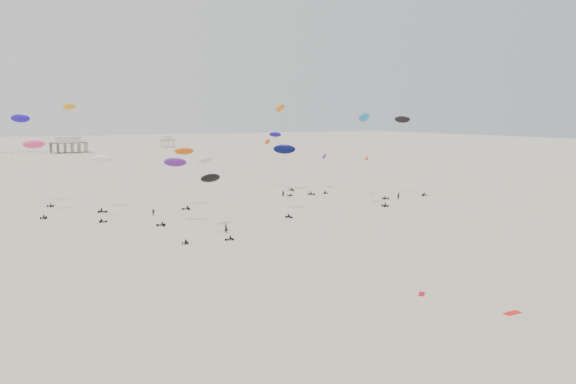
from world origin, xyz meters
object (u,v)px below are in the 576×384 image
pavilion_small (168,142)px  rig_0 (287,154)px  spectator_0 (226,233)px  pavilion_main (69,146)px  rig_7 (173,173)px

pavilion_small → rig_0: (-36.32, -247.55, 7.98)m
pavilion_small → rig_0: rig_0 is taller
spectator_0 → pavilion_small: bearing=-50.0°
spectator_0 → rig_0: bearing=-75.6°
pavilion_main → spectator_0: bearing=-90.9°
pavilion_main → rig_7: bearing=-92.4°
pavilion_main → rig_0: rig_0 is taller
rig_0 → rig_7: 54.52m
pavilion_main → spectator_0: pavilion_main is taller
rig_0 → pavilion_main: bearing=-106.2°
rig_0 → rig_7: rig_0 is taller
pavilion_main → pavilion_small: size_ratio=2.33×
pavilion_small → spectator_0: size_ratio=4.15×
pavilion_main → spectator_0: (-4.25, -263.05, -4.22)m
pavilion_main → pavilion_small: bearing=23.2°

